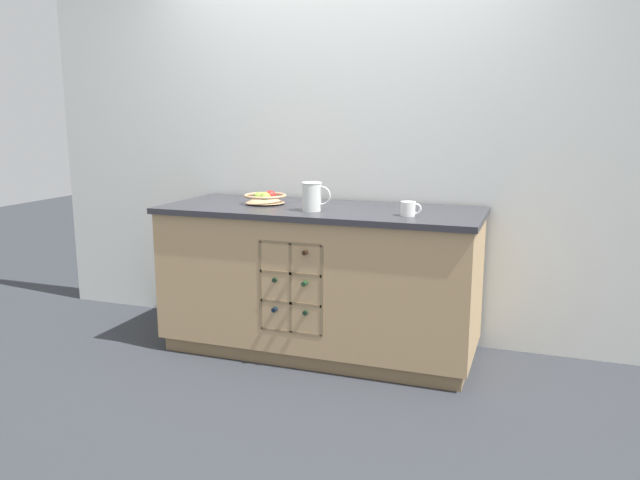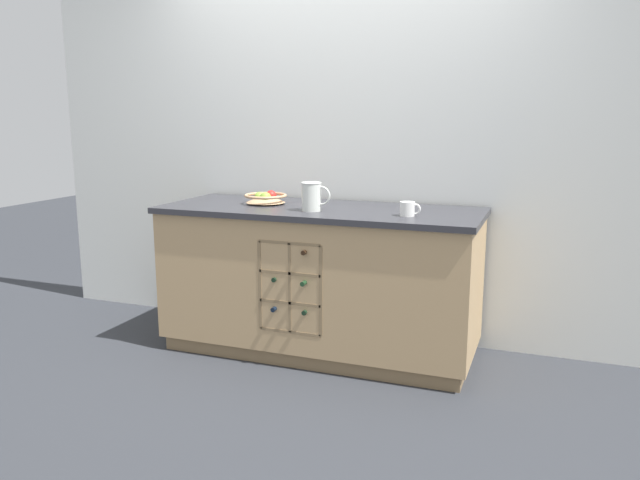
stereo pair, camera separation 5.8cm
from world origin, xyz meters
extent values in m
plane|color=#2D3035|center=(0.00, 0.00, 0.00)|extent=(14.00, 14.00, 0.00)
cube|color=silver|center=(0.00, 0.43, 1.27)|extent=(4.40, 0.06, 2.55)
cube|color=olive|center=(0.00, 0.00, 0.04)|extent=(1.84, 0.65, 0.09)
cube|color=tan|center=(0.00, 0.00, 0.48)|extent=(1.90, 0.71, 0.78)
cube|color=#2D2D33|center=(0.00, 0.00, 0.89)|extent=(1.94, 0.75, 0.03)
cube|color=olive|center=(-0.05, -0.26, 0.49)|extent=(0.37, 0.01, 0.52)
cube|color=olive|center=(-0.24, -0.31, 0.49)|extent=(0.02, 0.10, 0.52)
cube|color=olive|center=(0.14, -0.31, 0.49)|extent=(0.02, 0.10, 0.52)
cube|color=olive|center=(-0.05, -0.31, 0.23)|extent=(0.37, 0.10, 0.02)
cube|color=olive|center=(-0.05, -0.31, 0.40)|extent=(0.37, 0.10, 0.02)
cube|color=olive|center=(-0.05, -0.31, 0.58)|extent=(0.37, 0.10, 0.02)
cube|color=olive|center=(-0.05, -0.31, 0.75)|extent=(0.37, 0.10, 0.02)
cube|color=olive|center=(-0.05, -0.31, 0.49)|extent=(0.02, 0.10, 0.52)
cylinder|color=black|center=(-0.14, -0.22, 0.36)|extent=(0.07, 0.18, 0.07)
cylinder|color=black|center=(-0.14, -0.35, 0.36)|extent=(0.03, 0.08, 0.03)
cylinder|color=black|center=(0.04, -0.19, 0.36)|extent=(0.07, 0.21, 0.07)
cylinder|color=black|center=(0.04, -0.33, 0.36)|extent=(0.03, 0.09, 0.03)
cylinder|color=black|center=(-0.14, -0.20, 0.53)|extent=(0.07, 0.19, 0.07)
cylinder|color=black|center=(-0.14, -0.33, 0.53)|extent=(0.03, 0.08, 0.03)
cylinder|color=#19381E|center=(0.04, -0.21, 0.53)|extent=(0.07, 0.20, 0.07)
cylinder|color=#19381E|center=(0.04, -0.35, 0.53)|extent=(0.03, 0.09, 0.03)
cylinder|color=black|center=(0.04, -0.21, 0.71)|extent=(0.07, 0.18, 0.07)
cylinder|color=black|center=(0.04, -0.34, 0.71)|extent=(0.03, 0.08, 0.03)
cylinder|color=tan|center=(-0.38, 0.03, 0.91)|extent=(0.12, 0.12, 0.01)
cone|color=tan|center=(-0.38, 0.03, 0.94)|extent=(0.25, 0.25, 0.05)
torus|color=tan|center=(-0.38, 0.03, 0.96)|extent=(0.27, 0.27, 0.02)
sphere|color=#7FA838|center=(-0.36, 0.00, 0.95)|extent=(0.07, 0.07, 0.07)
sphere|color=#7FA838|center=(-0.42, 0.03, 0.95)|extent=(0.07, 0.07, 0.07)
sphere|color=red|center=(-0.37, 0.10, 0.95)|extent=(0.07, 0.07, 0.07)
cylinder|color=silver|center=(0.00, -0.14, 0.99)|extent=(0.11, 0.11, 0.17)
torus|color=silver|center=(0.00, -0.14, 1.07)|extent=(0.12, 0.12, 0.01)
torus|color=silver|center=(0.06, -0.14, 1.00)|extent=(0.11, 0.01, 0.11)
cylinder|color=white|center=(0.56, -0.13, 0.95)|extent=(0.08, 0.08, 0.08)
torus|color=white|center=(0.61, -0.13, 0.95)|extent=(0.06, 0.01, 0.06)
camera|label=1|loc=(1.25, -3.50, 1.45)|focal=35.00mm
camera|label=2|loc=(1.31, -3.48, 1.45)|focal=35.00mm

